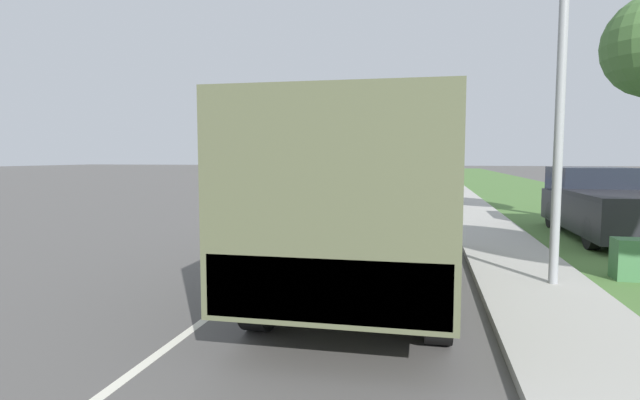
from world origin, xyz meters
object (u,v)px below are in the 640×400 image
at_px(car_nearest_ahead, 393,189).
at_px(military_truck, 369,189).
at_px(pickup_truck, 604,204).
at_px(car_second_ahead, 415,178).

bearing_deg(car_nearest_ahead, military_truck, -88.03).
bearing_deg(military_truck, pickup_truck, 48.69).
distance_m(car_nearest_ahead, pickup_truck, 9.19).
relative_size(car_second_ahead, pickup_truck, 0.87).
xyz_separation_m(military_truck, car_second_ahead, (0.18, 26.84, -0.93)).
height_order(car_second_ahead, pickup_truck, pickup_truck).
relative_size(military_truck, pickup_truck, 1.34).
bearing_deg(pickup_truck, car_second_ahead, 104.36).
xyz_separation_m(military_truck, pickup_truck, (5.46, 6.21, -0.72)).
distance_m(military_truck, car_nearest_ahead, 13.27).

